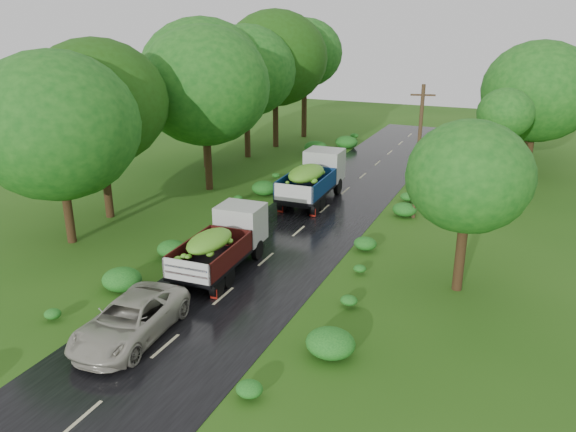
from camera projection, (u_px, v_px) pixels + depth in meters
The scene contains 10 objects.
ground at pixel (165, 346), 19.28m from camera, with size 120.00×120.00×0.00m, color #204F10.
road at pixel (235, 286), 23.60m from camera, with size 6.50×80.00×0.02m, color black.
road_lines at pixel (246, 276), 24.46m from camera, with size 0.12×69.60×0.00m.
truck_near at pixel (224, 240), 24.71m from camera, with size 2.35×5.99×2.48m.
truck_far at pixel (314, 176), 34.21m from camera, with size 2.51×6.63×2.76m.
car at pixel (130, 320), 19.57m from camera, with size 2.33×5.06×1.41m, color #B0AD9D.
utility_pole at pixel (418, 152), 30.41m from camera, with size 1.28×0.39×7.39m.
trees_left at pixel (215, 78), 38.84m from camera, with size 7.34×33.06×9.35m.
trees_right at pixel (524, 104), 36.02m from camera, with size 5.63×30.81×7.66m.
shrubs at pixel (312, 214), 31.27m from camera, with size 11.90×44.00×0.70m.
Camera 1 is at (10.52, -13.61, 10.68)m, focal length 35.00 mm.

